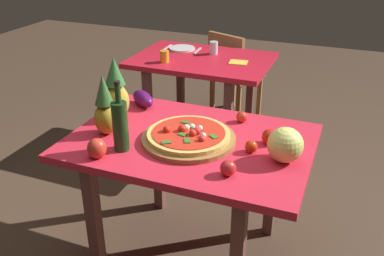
% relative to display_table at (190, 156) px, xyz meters
% --- Properties ---
extents(ground_plane, '(10.00, 10.00, 0.00)m').
position_rel_display_table_xyz_m(ground_plane, '(0.00, 0.00, -0.68)').
color(ground_plane, '#4C3828').
extents(display_table, '(1.23, 0.85, 0.78)m').
position_rel_display_table_xyz_m(display_table, '(0.00, 0.00, 0.00)').
color(display_table, brown).
rests_on(display_table, ground_plane).
extents(background_table, '(1.09, 0.77, 0.78)m').
position_rel_display_table_xyz_m(background_table, '(-0.44, 1.35, -0.01)').
color(background_table, brown).
rests_on(background_table, ground_plane).
extents(dining_chair, '(0.52, 0.52, 0.85)m').
position_rel_display_table_xyz_m(dining_chair, '(-0.36, 1.96, -0.20)').
color(dining_chair, olive).
rests_on(dining_chair, ground_plane).
extents(pizza_board, '(0.48, 0.48, 0.02)m').
position_rel_display_table_xyz_m(pizza_board, '(-0.00, -0.02, 0.11)').
color(pizza_board, olive).
rests_on(pizza_board, display_table).
extents(pizza, '(0.42, 0.42, 0.06)m').
position_rel_display_table_xyz_m(pizza, '(-0.00, -0.02, 0.14)').
color(pizza, '#E2B557').
rests_on(pizza, pizza_board).
extents(wine_bottle, '(0.08, 0.08, 0.35)m').
position_rel_display_table_xyz_m(wine_bottle, '(-0.27, -0.22, 0.23)').
color(wine_bottle, '#193917').
rests_on(wine_bottle, display_table).
extents(pineapple_left, '(0.14, 0.14, 0.35)m').
position_rel_display_table_xyz_m(pineapple_left, '(-0.48, 0.09, 0.26)').
color(pineapple_left, '#AF9832').
rests_on(pineapple_left, display_table).
extents(pineapple_right, '(0.12, 0.12, 0.32)m').
position_rel_display_table_xyz_m(pineapple_right, '(-0.43, -0.10, 0.24)').
color(pineapple_right, '#AB9024').
rests_on(pineapple_right, display_table).
extents(melon, '(0.17, 0.17, 0.17)m').
position_rel_display_table_xyz_m(melon, '(0.49, -0.04, 0.18)').
color(melon, '#DDE26E').
rests_on(melon, display_table).
extents(bell_pepper, '(0.09, 0.09, 0.10)m').
position_rel_display_table_xyz_m(bell_pepper, '(-0.34, -0.33, 0.14)').
color(bell_pepper, red).
rests_on(bell_pepper, display_table).
extents(eggplant, '(0.21, 0.19, 0.09)m').
position_rel_display_table_xyz_m(eggplant, '(-0.43, 0.30, 0.14)').
color(eggplant, '#521057').
rests_on(eggplant, display_table).
extents(tomato_near_board, '(0.06, 0.06, 0.06)m').
position_rel_display_table_xyz_m(tomato_near_board, '(0.19, 0.29, 0.13)').
color(tomato_near_board, red).
rests_on(tomato_near_board, display_table).
extents(tomato_at_corner, '(0.06, 0.06, 0.06)m').
position_rel_display_table_xyz_m(tomato_at_corner, '(0.32, -0.02, 0.13)').
color(tomato_at_corner, red).
rests_on(tomato_at_corner, display_table).
extents(tomato_beside_pepper, '(0.08, 0.08, 0.08)m').
position_rel_display_table_xyz_m(tomato_beside_pepper, '(0.39, 0.10, 0.14)').
color(tomato_beside_pepper, red).
rests_on(tomato_beside_pepper, display_table).
extents(tomato_by_bottle, '(0.07, 0.07, 0.07)m').
position_rel_display_table_xyz_m(tomato_by_bottle, '(0.28, -0.26, 0.13)').
color(tomato_by_bottle, red).
rests_on(tomato_by_bottle, display_table).
extents(drinking_glass_juice, '(0.07, 0.07, 0.09)m').
position_rel_display_table_xyz_m(drinking_glass_juice, '(-0.67, 1.13, 0.14)').
color(drinking_glass_juice, orange).
rests_on(drinking_glass_juice, background_table).
extents(drinking_glass_water, '(0.07, 0.07, 0.10)m').
position_rel_display_table_xyz_m(drinking_glass_water, '(-0.39, 1.49, 0.15)').
color(drinking_glass_water, silver).
rests_on(drinking_glass_water, background_table).
extents(dinner_plate, '(0.22, 0.22, 0.02)m').
position_rel_display_table_xyz_m(dinner_plate, '(-0.68, 1.52, 0.11)').
color(dinner_plate, white).
rests_on(dinner_plate, background_table).
extents(fork_utensil, '(0.02, 0.18, 0.01)m').
position_rel_display_table_xyz_m(fork_utensil, '(-0.82, 1.52, 0.10)').
color(fork_utensil, silver).
rests_on(fork_utensil, background_table).
extents(knife_utensil, '(0.03, 0.18, 0.01)m').
position_rel_display_table_xyz_m(knife_utensil, '(-0.54, 1.52, 0.10)').
color(knife_utensil, silver).
rests_on(knife_utensil, background_table).
extents(napkin_folded, '(0.15, 0.14, 0.01)m').
position_rel_display_table_xyz_m(napkin_folded, '(-0.13, 1.33, 0.10)').
color(napkin_folded, yellow).
rests_on(napkin_folded, background_table).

